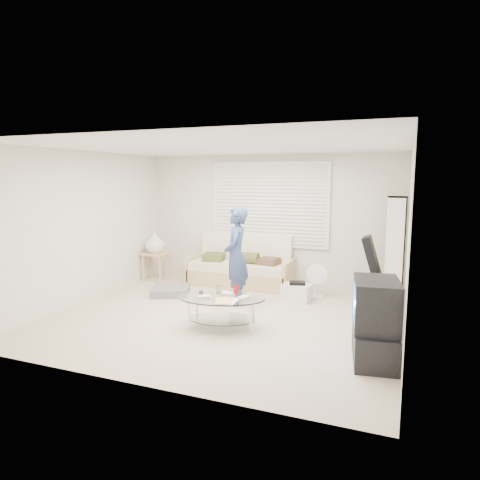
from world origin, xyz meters
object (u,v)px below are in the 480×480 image
at_px(tv_unit, 375,322).
at_px(coffee_table, 223,303).
at_px(futon_sofa, 241,269).
at_px(bookshelf, 395,250).

relative_size(tv_unit, coffee_table, 0.70).
bearing_deg(futon_sofa, bookshelf, -4.99).
bearing_deg(tv_unit, bookshelf, 87.02).
relative_size(bookshelf, coffee_table, 1.33).
xyz_separation_m(tv_unit, coffee_table, (-2.03, 0.34, -0.10)).
xyz_separation_m(futon_sofa, tv_unit, (2.65, -2.65, 0.14)).
xyz_separation_m(futon_sofa, coffee_table, (0.62, -2.30, 0.04)).
relative_size(futon_sofa, bookshelf, 1.11).
xyz_separation_m(bookshelf, coffee_table, (-2.15, -2.06, -0.54)).
bearing_deg(tv_unit, coffee_table, 170.37).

